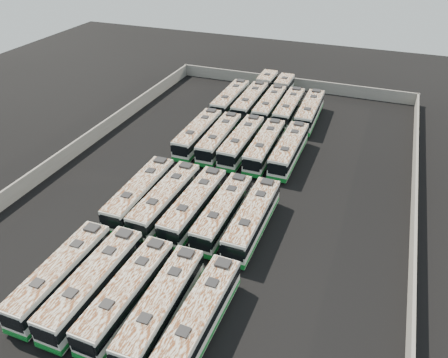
# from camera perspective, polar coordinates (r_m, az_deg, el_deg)

# --- Properties ---
(ground) EXTENTS (140.00, 140.00, 0.00)m
(ground) POSITION_cam_1_polar(r_m,az_deg,el_deg) (55.14, 0.02, -0.88)
(ground) COLOR black
(ground) RESTS_ON ground
(perimeter_wall) EXTENTS (45.20, 73.20, 2.20)m
(perimeter_wall) POSITION_cam_1_polar(r_m,az_deg,el_deg) (54.54, 0.02, 0.08)
(perimeter_wall) COLOR slate
(perimeter_wall) RESTS_ON ground
(bus_front_far_left) EXTENTS (2.61, 12.26, 3.45)m
(bus_front_far_left) POSITION_cam_1_polar(r_m,az_deg,el_deg) (43.08, -20.49, -11.61)
(bus_front_far_left) COLOR #B8BAB3
(bus_front_far_left) RESTS_ON ground
(bus_front_left) EXTENTS (2.78, 12.68, 3.57)m
(bus_front_left) POSITION_cam_1_polar(r_m,az_deg,el_deg) (41.28, -16.65, -12.91)
(bus_front_left) COLOR #B8BAB3
(bus_front_left) RESTS_ON ground
(bus_front_center) EXTENTS (2.84, 12.29, 3.45)m
(bus_front_center) POSITION_cam_1_polar(r_m,az_deg,el_deg) (39.76, -12.50, -14.42)
(bus_front_center) COLOR #B8BAB3
(bus_front_center) RESTS_ON ground
(bus_front_right) EXTENTS (2.79, 12.28, 3.45)m
(bus_front_right) POSITION_cam_1_polar(r_m,az_deg,el_deg) (38.33, -8.12, -16.10)
(bus_front_right) COLOR #B8BAB3
(bus_front_right) RESTS_ON ground
(bus_front_far_right) EXTENTS (2.88, 12.32, 3.46)m
(bus_front_far_right) POSITION_cam_1_polar(r_m,az_deg,el_deg) (37.20, -3.28, -17.69)
(bus_front_far_right) COLOR #B8BAB3
(bus_front_far_right) RESTS_ON ground
(bus_midfront_far_left) EXTENTS (2.82, 12.58, 3.54)m
(bus_midfront_far_left) POSITION_cam_1_polar(r_m,az_deg,el_deg) (51.44, -10.87, -1.85)
(bus_midfront_far_left) COLOR #B8BAB3
(bus_midfront_far_left) RESTS_ON ground
(bus_midfront_left) EXTENTS (2.94, 12.68, 3.56)m
(bus_midfront_left) POSITION_cam_1_polar(r_m,az_deg,el_deg) (49.90, -7.62, -2.68)
(bus_midfront_left) COLOR #B8BAB3
(bus_midfront_left) RESTS_ON ground
(bus_midfront_center) EXTENTS (2.91, 12.54, 3.52)m
(bus_midfront_center) POSITION_cam_1_polar(r_m,az_deg,el_deg) (48.68, -3.93, -3.47)
(bus_midfront_center) COLOR #B8BAB3
(bus_midfront_center) RESTS_ON ground
(bus_midfront_right) EXTENTS (2.73, 12.19, 3.43)m
(bus_midfront_right) POSITION_cam_1_polar(r_m,az_deg,el_deg) (47.66, -0.17, -4.35)
(bus_midfront_right) COLOR #B8BAB3
(bus_midfront_right) RESTS_ON ground
(bus_midfront_far_right) EXTENTS (2.71, 12.45, 3.50)m
(bus_midfront_far_right) POSITION_cam_1_polar(r_m,az_deg,el_deg) (46.74, 3.74, -5.22)
(bus_midfront_far_right) COLOR #B8BAB3
(bus_midfront_far_right) RESTS_ON ground
(bus_midback_far_left) EXTENTS (2.69, 12.42, 3.50)m
(bus_midback_far_left) POSITION_cam_1_polar(r_m,az_deg,el_deg) (63.95, -3.41, 5.91)
(bus_midback_far_left) COLOR #B8BAB3
(bus_midback_far_left) RESTS_ON ground
(bus_midback_left) EXTENTS (2.86, 12.33, 3.46)m
(bus_midback_left) POSITION_cam_1_polar(r_m,az_deg,el_deg) (62.66, -0.61, 5.35)
(bus_midback_left) COLOR #B8BAB3
(bus_midback_left) RESTS_ON ground
(bus_midback_center) EXTENTS (2.76, 12.56, 3.53)m
(bus_midback_center) POSITION_cam_1_polar(r_m,az_deg,el_deg) (61.61, 2.30, 4.87)
(bus_midback_center) COLOR #B8BAB3
(bus_midback_center) RESTS_ON ground
(bus_midback_right) EXTENTS (2.75, 12.45, 3.50)m
(bus_midback_right) POSITION_cam_1_polar(r_m,az_deg,el_deg) (60.72, 5.33, 4.29)
(bus_midback_right) COLOR #B8BAB3
(bus_midback_right) RESTS_ON ground
(bus_midback_far_right) EXTENTS (2.72, 12.50, 3.52)m
(bus_midback_far_right) POSITION_cam_1_polar(r_m,az_deg,el_deg) (60.20, 8.49, 3.81)
(bus_midback_far_right) COLOR #B8BAB3
(bus_midback_far_right) RESTS_ON ground
(bus_back_far_left) EXTENTS (2.71, 12.53, 3.53)m
(bus_back_far_left) POSITION_cam_1_polar(r_m,az_deg,el_deg) (75.76, 0.86, 10.34)
(bus_back_far_left) COLOR #B8BAB3
(bus_back_far_left) RESTS_ON ground
(bus_back_left) EXTENTS (2.85, 19.68, 3.57)m
(bus_back_left) POSITION_cam_1_polar(r_m,az_deg,el_deg) (77.71, 4.19, 10.85)
(bus_back_left) COLOR #B8BAB3
(bus_back_left) RESTS_ON ground
(bus_back_center) EXTENTS (2.79, 19.12, 3.46)m
(bus_back_center) POSITION_cam_1_polar(r_m,az_deg,el_deg) (76.63, 6.62, 10.37)
(bus_back_center) COLOR #B8BAB3
(bus_back_center) RESTS_ON ground
(bus_back_right) EXTENTS (2.75, 12.39, 3.48)m
(bus_back_right) POSITION_cam_1_polar(r_m,az_deg,el_deg) (73.06, 8.47, 9.11)
(bus_back_right) COLOR #B8BAB3
(bus_back_right) RESTS_ON ground
(bus_back_far_right) EXTENTS (2.88, 12.56, 3.53)m
(bus_back_far_right) POSITION_cam_1_polar(r_m,az_deg,el_deg) (72.50, 11.12, 8.68)
(bus_back_far_right) COLOR #B8BAB3
(bus_back_far_right) RESTS_ON ground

